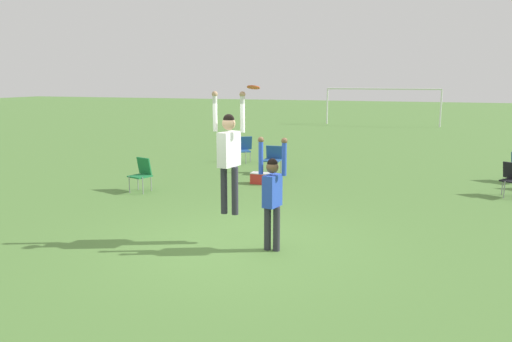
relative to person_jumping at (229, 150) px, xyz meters
name	(u,v)px	position (x,y,z in m)	size (l,w,h in m)	color
ground_plane	(238,245)	(0.20, -0.12, -1.69)	(120.00, 120.00, 0.00)	#56843D
person_jumping	(229,150)	(0.00, 0.00, 0.00)	(0.62, 0.50, 2.19)	#2D2D38
person_defending	(272,192)	(0.86, -0.18, -0.66)	(0.51, 0.39, 1.97)	#2D2D38
frisbee	(253,87)	(0.43, 0.07, 1.09)	(0.22, 0.22, 0.07)	#E04C23
camping_chair_0	(243,148)	(-2.92, 8.32, -1.17)	(0.73, 0.80, 0.90)	gray
camping_chair_2	(273,157)	(-1.28, 6.64, -1.18)	(0.56, 0.59, 0.86)	gray
camping_chair_4	(142,172)	(-3.77, 3.08, -1.18)	(0.60, 0.64, 0.88)	gray
cooler_box	(260,178)	(-1.14, 5.01, -1.53)	(0.52, 0.30, 0.32)	red
soccer_goal	(382,96)	(0.28, 24.51, 0.15)	(7.10, 0.10, 2.35)	white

